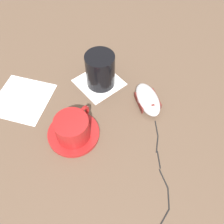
{
  "coord_description": "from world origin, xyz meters",
  "views": [
    {
      "loc": [
        -0.35,
        0.26,
        0.56
      ],
      "look_at": [
        -0.1,
        -0.01,
        0.03
      ],
      "focal_mm": 40.0,
      "sensor_mm": 36.0,
      "label": 1
    }
  ],
  "objects_px": {
    "coffee_cup": "(73,128)",
    "drinking_glass": "(100,70)",
    "computer_mouse": "(148,99)",
    "saucer": "(74,133)"
  },
  "relations": [
    {
      "from": "saucer",
      "to": "coffee_cup",
      "type": "bearing_deg",
      "value": 160.21
    },
    {
      "from": "computer_mouse",
      "to": "drinking_glass",
      "type": "relative_size",
      "value": 1.25
    },
    {
      "from": "saucer",
      "to": "drinking_glass",
      "type": "relative_size",
      "value": 1.29
    },
    {
      "from": "computer_mouse",
      "to": "drinking_glass",
      "type": "xyz_separation_m",
      "value": [
        0.15,
        0.03,
        0.03
      ]
    },
    {
      "from": "saucer",
      "to": "computer_mouse",
      "type": "xyz_separation_m",
      "value": [
        -0.08,
        -0.21,
        0.01
      ]
    },
    {
      "from": "computer_mouse",
      "to": "drinking_glass",
      "type": "distance_m",
      "value": 0.16
    },
    {
      "from": "coffee_cup",
      "to": "drinking_glass",
      "type": "relative_size",
      "value": 1.1
    },
    {
      "from": "saucer",
      "to": "drinking_glass",
      "type": "height_order",
      "value": "drinking_glass"
    },
    {
      "from": "computer_mouse",
      "to": "saucer",
      "type": "bearing_deg",
      "value": 68.75
    },
    {
      "from": "saucer",
      "to": "coffee_cup",
      "type": "height_order",
      "value": "coffee_cup"
    }
  ]
}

